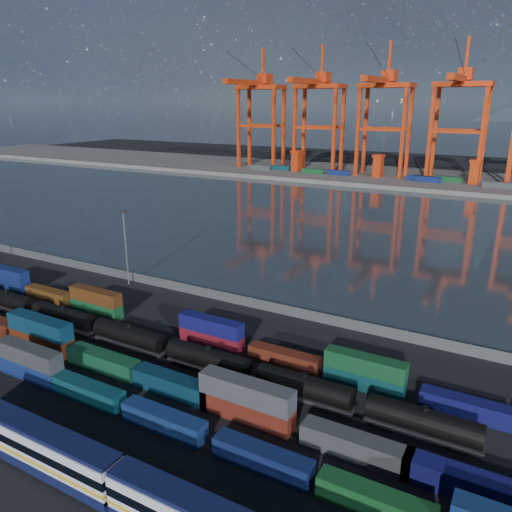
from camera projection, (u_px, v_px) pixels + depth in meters
The scene contains 12 objects.
ground at pixel (158, 372), 74.42m from camera, with size 700.00×700.00×0.00m, color black.
harbor_water at pixel (369, 225), 161.82m from camera, with size 700.00×700.00×0.00m, color #273238.
far_quay at pixel (432, 180), 248.92m from camera, with size 700.00×70.00×2.00m, color #514F4C.
container_row_south at pixel (13, 358), 74.04m from camera, with size 138.39×2.37×5.06m.
container_row_mid at pixel (186, 387), 67.22m from camera, with size 141.85×2.58×5.51m.
container_row_north at pixel (220, 336), 81.07m from camera, with size 141.27×2.32×4.95m.
tanker_string at pixel (95, 326), 84.63m from camera, with size 122.42×2.99×4.28m.
waterfront_fence at pixel (251, 303), 97.43m from camera, with size 160.12×0.12×2.20m.
yard_light_mast at pixel (126, 244), 107.32m from camera, with size 1.60×0.40×16.60m.
gantry_cranes at pixel (422, 97), 235.01m from camera, with size 200.50×48.97×66.31m.
quay_containers at pixel (403, 177), 241.28m from camera, with size 172.58×10.99×2.60m.
straddle_carriers at pixel (424, 168), 239.74m from camera, with size 140.00×7.00×11.10m.
Camera 1 is at (45.08, -50.26, 38.69)m, focal length 35.00 mm.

